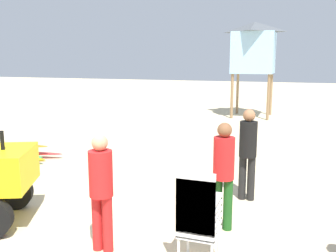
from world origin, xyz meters
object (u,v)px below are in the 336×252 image
(lifeguard_near_left, at_px, (101,186))
(lifeguard_tower, at_px, (254,48))
(lifeguard_near_center, at_px, (248,148))
(lifeguard_near_right, at_px, (224,169))
(surfboard_pile, at_px, (10,151))
(stacked_plastic_chairs, at_px, (198,212))

(lifeguard_near_left, xyz_separation_m, lifeguard_tower, (0.44, 13.02, 2.17))
(lifeguard_near_center, xyz_separation_m, lifeguard_near_right, (-0.18, -1.37, -0.02))
(lifeguard_near_left, height_order, lifeguard_near_center, lifeguard_near_center)
(lifeguard_near_left, bearing_deg, surfboard_pile, 143.59)
(lifeguard_near_right, bearing_deg, lifeguard_tower, 94.74)
(stacked_plastic_chairs, relative_size, lifeguard_near_center, 0.75)
(stacked_plastic_chairs, bearing_deg, lifeguard_near_center, 84.09)
(surfboard_pile, bearing_deg, lifeguard_near_left, -36.41)
(surfboard_pile, bearing_deg, stacked_plastic_chairs, -29.90)
(stacked_plastic_chairs, relative_size, lifeguard_near_left, 0.79)
(lifeguard_near_right, bearing_deg, stacked_plastic_chairs, -93.90)
(stacked_plastic_chairs, bearing_deg, lifeguard_near_right, 86.10)
(lifeguard_near_center, bearing_deg, surfboard_pile, 171.79)
(stacked_plastic_chairs, distance_m, lifeguard_near_right, 1.22)
(surfboard_pile, relative_size, lifeguard_near_left, 1.67)
(lifeguard_near_left, bearing_deg, lifeguard_near_center, 58.02)
(stacked_plastic_chairs, relative_size, lifeguard_near_right, 0.77)
(lifeguard_near_left, distance_m, lifeguard_tower, 13.21)
(lifeguard_near_right, height_order, lifeguard_tower, lifeguard_tower)
(stacked_plastic_chairs, height_order, lifeguard_near_center, lifeguard_near_center)
(surfboard_pile, xyz_separation_m, lifeguard_near_center, (6.32, -0.91, 0.78))
(stacked_plastic_chairs, xyz_separation_m, lifeguard_near_center, (0.27, 2.57, 0.24))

